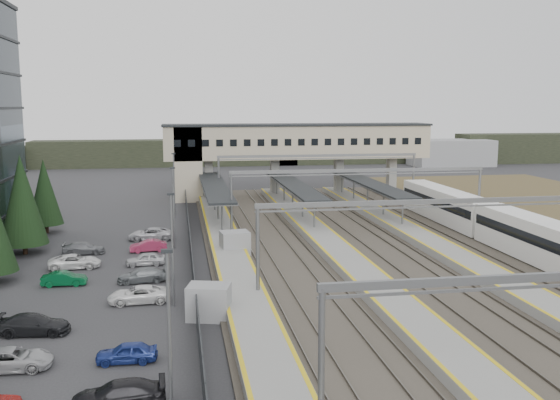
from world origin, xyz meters
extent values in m
plane|color=#2B2B2D|center=(0.00, 0.00, 0.00)|extent=(220.00, 220.00, 0.00)
cylinder|color=black|center=(-22.00, 10.00, 0.60)|extent=(0.44, 0.44, 1.20)
cone|color=black|center=(-22.00, 10.00, 5.25)|extent=(4.42, 4.42, 8.50)
cylinder|color=black|center=(-22.00, 20.00, 0.60)|extent=(0.44, 0.44, 1.20)
cone|color=black|center=(-22.00, 20.00, 4.60)|extent=(3.74, 3.74, 7.20)
imported|color=#A6A7AA|center=(-16.50, -17.40, 0.59)|extent=(4.28, 2.00, 1.19)
imported|color=black|center=(-16.50, -12.10, 0.64)|extent=(4.54, 2.19, 1.27)
imported|color=#074723|center=(-16.50, -1.50, 0.57)|extent=(3.44, 1.20, 1.13)
imported|color=white|center=(-16.50, 3.80, 0.61)|extent=(4.53, 2.32, 1.23)
imported|color=slate|center=(-16.50, 9.10, 0.57)|extent=(3.97, 1.64, 1.15)
imported|color=black|center=(-10.50, -22.70, 0.64)|extent=(4.50, 2.00, 1.28)
imported|color=navy|center=(-10.50, -17.40, 0.57)|extent=(3.37, 1.42, 1.14)
imported|color=white|center=(-10.50, -6.80, 0.60)|extent=(4.42, 2.18, 1.20)
imported|color=slate|center=(-10.50, -1.50, 0.58)|extent=(4.14, 2.03, 1.16)
imported|color=#B0B1B4|center=(-10.50, 3.80, 0.58)|extent=(3.49, 1.56, 1.17)
imported|color=#952848|center=(-10.50, 9.10, 0.58)|extent=(3.63, 1.59, 1.16)
imported|color=#BCBBC1|center=(-10.50, 14.40, 0.64)|extent=(4.73, 2.34, 1.29)
cylinder|color=slate|center=(-8.00, -25.00, 4.00)|extent=(0.16, 0.16, 8.00)
cube|color=black|center=(-8.00, -25.00, 8.00)|extent=(0.50, 0.25, 0.15)
cylinder|color=slate|center=(-8.00, -8.00, 4.00)|extent=(0.16, 0.16, 8.00)
cube|color=black|center=(-8.00, -8.00, 8.00)|extent=(0.50, 0.25, 0.15)
cylinder|color=slate|center=(-8.00, 10.00, 4.00)|extent=(0.16, 0.16, 8.00)
cube|color=black|center=(-8.00, 10.00, 8.00)|extent=(0.50, 0.25, 0.15)
cylinder|color=slate|center=(-8.00, 28.00, 4.00)|extent=(0.16, 0.16, 8.00)
cube|color=black|center=(-8.00, 28.00, 8.00)|extent=(0.50, 0.25, 0.15)
cube|color=#26282B|center=(-6.50, 5.00, 1.00)|extent=(0.08, 90.00, 2.00)
cube|color=gray|center=(-5.65, -10.99, 1.15)|extent=(3.17, 2.64, 2.30)
cube|color=gray|center=(-2.40, 5.85, 1.19)|extent=(2.85, 2.47, 2.37)
cube|color=#3B362E|center=(12.00, 5.00, 0.10)|extent=(34.00, 90.00, 0.20)
cube|color=#59544C|center=(-0.72, 5.00, 0.28)|extent=(0.08, 90.00, 0.14)
cube|color=#59544C|center=(0.72, 5.00, 0.28)|extent=(0.08, 90.00, 0.14)
cube|color=#59544C|center=(3.28, 5.00, 0.28)|extent=(0.08, 90.00, 0.14)
cube|color=#59544C|center=(4.72, 5.00, 0.28)|extent=(0.08, 90.00, 0.14)
cube|color=#59544C|center=(9.28, 5.00, 0.28)|extent=(0.08, 90.00, 0.14)
cube|color=#59544C|center=(10.72, 5.00, 0.28)|extent=(0.08, 90.00, 0.14)
cube|color=#59544C|center=(13.28, 5.00, 0.28)|extent=(0.08, 90.00, 0.14)
cube|color=#59544C|center=(14.72, 5.00, 0.28)|extent=(0.08, 90.00, 0.14)
cube|color=#59544C|center=(19.28, 5.00, 0.28)|extent=(0.08, 90.00, 0.14)
cube|color=#59544C|center=(20.72, 5.00, 0.28)|extent=(0.08, 90.00, 0.14)
cube|color=#59544C|center=(23.28, 5.00, 0.28)|extent=(0.08, 90.00, 0.14)
cube|color=#59544C|center=(24.72, 5.00, 0.28)|extent=(0.08, 90.00, 0.14)
cube|color=gray|center=(-3.00, 5.00, 0.45)|extent=(3.20, 82.00, 0.90)
cube|color=gold|center=(-4.45, 5.00, 0.91)|extent=(0.25, 82.00, 0.02)
cube|color=gold|center=(-1.55, 5.00, 0.91)|extent=(0.25, 82.00, 0.02)
cube|color=gray|center=(7.00, 5.00, 0.45)|extent=(3.20, 82.00, 0.90)
cube|color=gold|center=(5.55, 5.00, 0.91)|extent=(0.25, 82.00, 0.02)
cube|color=gold|center=(8.45, 5.00, 0.91)|extent=(0.25, 82.00, 0.02)
cube|color=gray|center=(17.00, 5.00, 0.45)|extent=(3.20, 82.00, 0.90)
cube|color=gold|center=(15.55, 5.00, 0.91)|extent=(0.25, 82.00, 0.02)
cube|color=gold|center=(18.45, 5.00, 0.91)|extent=(0.25, 82.00, 0.02)
cube|color=black|center=(-3.00, 27.00, 4.00)|extent=(3.00, 30.00, 0.25)
cube|color=slate|center=(-3.00, 27.00, 3.85)|extent=(3.10, 30.00, 0.12)
cylinder|color=slate|center=(-3.00, 14.00, 2.40)|extent=(0.20, 0.20, 3.10)
cylinder|color=slate|center=(-3.00, 20.50, 2.40)|extent=(0.20, 0.20, 3.10)
cylinder|color=slate|center=(-3.00, 27.00, 2.40)|extent=(0.20, 0.20, 3.10)
cylinder|color=slate|center=(-3.00, 33.50, 2.40)|extent=(0.20, 0.20, 3.10)
cylinder|color=slate|center=(-3.00, 40.00, 2.40)|extent=(0.20, 0.20, 3.10)
cube|color=black|center=(7.00, 27.00, 4.00)|extent=(3.00, 30.00, 0.25)
cube|color=slate|center=(7.00, 27.00, 3.85)|extent=(3.10, 30.00, 0.12)
cylinder|color=slate|center=(7.00, 14.00, 2.40)|extent=(0.20, 0.20, 3.10)
cylinder|color=slate|center=(7.00, 20.50, 2.40)|extent=(0.20, 0.20, 3.10)
cylinder|color=slate|center=(7.00, 27.00, 2.40)|extent=(0.20, 0.20, 3.10)
cylinder|color=slate|center=(7.00, 33.50, 2.40)|extent=(0.20, 0.20, 3.10)
cylinder|color=slate|center=(7.00, 40.00, 2.40)|extent=(0.20, 0.20, 3.10)
cube|color=black|center=(17.00, 27.00, 4.00)|extent=(3.00, 30.00, 0.25)
cube|color=slate|center=(17.00, 27.00, 3.85)|extent=(3.10, 30.00, 0.12)
cylinder|color=slate|center=(17.00, 14.00, 2.40)|extent=(0.20, 0.20, 3.10)
cylinder|color=slate|center=(17.00, 20.50, 2.40)|extent=(0.20, 0.20, 3.10)
cylinder|color=slate|center=(17.00, 27.00, 2.40)|extent=(0.20, 0.20, 3.10)
cylinder|color=slate|center=(17.00, 33.50, 2.40)|extent=(0.20, 0.20, 3.10)
cylinder|color=slate|center=(17.00, 40.00, 2.40)|extent=(0.20, 0.20, 3.10)
cube|color=#B4AB8A|center=(10.50, 42.00, 8.50)|extent=(40.00, 6.00, 5.00)
cube|color=black|center=(10.50, 42.00, 11.05)|extent=(40.40, 6.40, 0.30)
cube|color=#B4AB8A|center=(-6.00, 42.00, 5.50)|extent=(4.00, 6.00, 11.00)
cube|color=black|center=(-7.50, 38.98, 8.60)|extent=(1.00, 0.06, 1.00)
cube|color=black|center=(-5.50, 38.98, 8.60)|extent=(1.00, 0.06, 1.00)
cube|color=black|center=(-3.50, 38.98, 8.60)|extent=(1.00, 0.06, 1.00)
cube|color=black|center=(-1.50, 38.98, 8.60)|extent=(1.00, 0.06, 1.00)
cube|color=black|center=(0.50, 38.98, 8.60)|extent=(1.00, 0.06, 1.00)
cube|color=black|center=(2.50, 38.98, 8.60)|extent=(1.00, 0.06, 1.00)
cube|color=black|center=(4.50, 38.98, 8.60)|extent=(1.00, 0.06, 1.00)
cube|color=black|center=(6.50, 38.98, 8.60)|extent=(1.00, 0.06, 1.00)
cube|color=black|center=(8.50, 38.98, 8.60)|extent=(1.00, 0.06, 1.00)
cube|color=black|center=(10.50, 38.98, 8.60)|extent=(1.00, 0.06, 1.00)
cube|color=black|center=(12.50, 38.98, 8.60)|extent=(1.00, 0.06, 1.00)
cube|color=black|center=(14.50, 38.98, 8.60)|extent=(1.00, 0.06, 1.00)
cube|color=black|center=(16.50, 38.98, 8.60)|extent=(1.00, 0.06, 1.00)
cube|color=black|center=(18.50, 38.98, 8.60)|extent=(1.00, 0.06, 1.00)
cube|color=black|center=(20.50, 38.98, 8.60)|extent=(1.00, 0.06, 1.00)
cube|color=black|center=(22.50, 38.98, 8.60)|extent=(1.00, 0.06, 1.00)
cube|color=black|center=(24.50, 38.98, 8.60)|extent=(1.00, 0.06, 1.00)
cube|color=black|center=(26.50, 38.98, 8.60)|extent=(1.00, 0.06, 1.00)
cube|color=black|center=(28.50, 38.98, 8.60)|extent=(1.00, 0.06, 1.00)
cube|color=gray|center=(-4.50, 42.00, 3.00)|extent=(1.20, 1.60, 6.00)
cube|color=gray|center=(-3.00, 42.00, 3.00)|extent=(1.20, 1.60, 6.00)
cube|color=gray|center=(7.00, 42.00, 3.00)|extent=(1.20, 1.60, 6.00)
cube|color=gray|center=(17.00, 42.00, 3.00)|extent=(1.20, 1.60, 6.00)
cube|color=gray|center=(25.50, 42.00, 3.00)|extent=(1.20, 1.60, 6.00)
cylinder|color=slate|center=(-2.00, -28.00, 3.50)|extent=(0.28, 0.28, 7.00)
cylinder|color=slate|center=(-2.00, -8.00, 3.50)|extent=(0.28, 0.28, 7.00)
cube|color=slate|center=(12.00, -8.00, 7.00)|extent=(28.40, 0.25, 0.35)
cube|color=slate|center=(12.00, -8.00, 6.60)|extent=(28.40, 0.12, 0.12)
cylinder|color=slate|center=(-2.00, 14.00, 3.50)|extent=(0.28, 0.28, 7.00)
cylinder|color=slate|center=(26.00, 14.00, 3.50)|extent=(0.28, 0.28, 7.00)
cube|color=slate|center=(12.00, 14.00, 7.00)|extent=(28.40, 0.25, 0.35)
cube|color=slate|center=(12.00, 14.00, 6.60)|extent=(28.40, 0.12, 0.12)
cylinder|color=slate|center=(-2.00, 34.00, 3.50)|extent=(0.28, 0.28, 7.00)
cylinder|color=slate|center=(26.00, 34.00, 3.50)|extent=(0.28, 0.28, 7.00)
cube|color=slate|center=(12.00, 34.00, 7.00)|extent=(28.40, 0.25, 0.35)
cube|color=slate|center=(12.00, 34.00, 6.60)|extent=(28.40, 0.12, 0.12)
cube|color=white|center=(24.00, -2.08, 2.17)|extent=(2.89, 20.05, 3.72)
cube|color=black|center=(24.00, -2.08, 2.58)|extent=(2.95, 19.45, 0.93)
cube|color=slate|center=(24.00, -2.08, 0.57)|extent=(2.48, 18.65, 0.52)
cube|color=white|center=(24.00, 18.57, 2.17)|extent=(2.89, 20.05, 3.72)
cube|color=black|center=(24.00, 18.57, 2.58)|extent=(2.95, 19.45, 0.93)
cube|color=slate|center=(24.00, 18.57, 0.57)|extent=(2.48, 18.65, 0.52)
cube|color=black|center=(-10.00, 95.00, 3.00)|extent=(60.00, 8.00, 6.00)
cube|color=black|center=(40.00, 95.00, 2.50)|extent=(50.00, 8.00, 5.00)
cube|color=black|center=(80.00, 90.00, 3.50)|extent=(40.00, 8.00, 7.00)
cube|color=gray|center=(55.00, 85.00, 3.00)|extent=(18.00, 10.00, 6.00)
camera|label=1|loc=(-7.44, -50.97, 14.09)|focal=40.00mm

